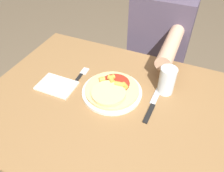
# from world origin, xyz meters

# --- Properties ---
(dining_table) EXTENTS (1.05, 0.76, 0.76)m
(dining_table) POSITION_xyz_m (0.00, 0.00, 0.63)
(dining_table) COLOR olive
(dining_table) RESTS_ON ground_plane
(plate) EXTENTS (0.25, 0.25, 0.01)m
(plate) POSITION_xyz_m (-0.03, 0.06, 0.77)
(plate) COLOR silver
(plate) RESTS_ON dining_table
(pizza) EXTENTS (0.22, 0.22, 0.04)m
(pizza) POSITION_xyz_m (-0.03, 0.05, 0.79)
(pizza) COLOR #DBBC7A
(pizza) RESTS_ON plate
(fork) EXTENTS (0.03, 0.18, 0.00)m
(fork) POSITION_xyz_m (-0.20, 0.08, 0.76)
(fork) COLOR black
(fork) RESTS_ON dining_table
(knife) EXTENTS (0.03, 0.22, 0.00)m
(knife) POSITION_xyz_m (0.14, 0.07, 0.76)
(knife) COLOR black
(knife) RESTS_ON dining_table
(drinking_glass) EXTENTS (0.07, 0.07, 0.12)m
(drinking_glass) POSITION_xyz_m (0.17, 0.15, 0.82)
(drinking_glass) COLOR silver
(drinking_glass) RESTS_ON dining_table
(napkin) EXTENTS (0.16, 0.11, 0.01)m
(napkin) POSITION_xyz_m (-0.26, -0.00, 0.76)
(napkin) COLOR silver
(napkin) RESTS_ON dining_table
(person_diner) EXTENTS (0.33, 0.52, 1.15)m
(person_diner) POSITION_xyz_m (0.04, 0.60, 0.67)
(person_diner) COLOR #2D2D38
(person_diner) RESTS_ON ground_plane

